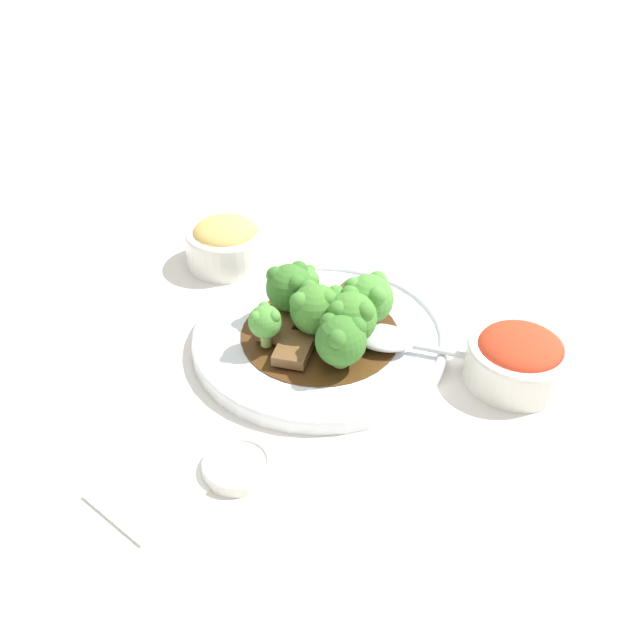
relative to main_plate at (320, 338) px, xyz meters
name	(u,v)px	position (x,y,z in m)	size (l,w,h in m)	color
ground_plane	(320,345)	(0.00, 0.00, -0.01)	(4.00, 4.00, 0.00)	silver
main_plate	(320,338)	(0.00, 0.00, 0.00)	(0.28, 0.28, 0.02)	white
beef_strip_0	(343,302)	(0.05, 0.01, 0.02)	(0.06, 0.03, 0.01)	#56331E
beef_strip_1	(278,327)	(-0.03, 0.04, 0.01)	(0.06, 0.05, 0.01)	brown
beef_strip_2	(297,351)	(-0.05, 0.00, 0.01)	(0.06, 0.05, 0.01)	brown
broccoli_floret_0	(305,281)	(0.04, 0.05, 0.04)	(0.03, 0.03, 0.04)	#7FA84C
broccoli_floret_1	(351,316)	(0.00, -0.04, 0.04)	(0.06, 0.06, 0.06)	#8EB756
broccoli_floret_2	(341,340)	(-0.03, -0.05, 0.04)	(0.05, 0.05, 0.05)	#8EB756
broccoli_floret_3	(290,287)	(0.01, 0.04, 0.05)	(0.05, 0.05, 0.06)	#7FA84C
broccoli_floret_4	(313,307)	(-0.01, 0.00, 0.04)	(0.05, 0.05, 0.06)	#8EB756
broccoli_floret_5	(342,303)	(0.03, -0.01, 0.03)	(0.04, 0.04, 0.04)	#8EB756
broccoli_floret_6	(369,298)	(0.05, -0.03, 0.04)	(0.05, 0.05, 0.06)	#7FA84C
broccoli_floret_7	(265,321)	(-0.05, 0.03, 0.04)	(0.04, 0.04, 0.05)	#8EB756
serving_spoon	(400,341)	(0.03, -0.08, 0.02)	(0.09, 0.22, 0.01)	silver
side_bowl_kimchi	(518,357)	(0.07, -0.20, 0.02)	(0.11, 0.11, 0.05)	white
side_bowl_appetizer	(226,242)	(0.07, 0.19, 0.02)	(0.10, 0.10, 0.06)	white
sauce_dish	(237,465)	(-0.19, -0.04, 0.00)	(0.06, 0.06, 0.01)	white
paper_napkin	(168,475)	(-0.23, 0.00, -0.01)	(0.13, 0.09, 0.01)	silver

